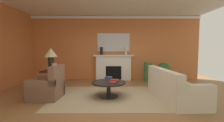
{
  "coord_description": "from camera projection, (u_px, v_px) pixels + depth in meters",
  "views": [
    {
      "loc": [
        -0.02,
        -4.24,
        1.39
      ],
      "look_at": [
        -0.02,
        0.99,
        1.0
      ],
      "focal_mm": 24.25,
      "sensor_mm": 36.0,
      "label": 1
    }
  ],
  "objects": [
    {
      "name": "area_rug",
      "position": [
        109.0,
        97.0,
        4.47
      ],
      "size": [
        3.17,
        2.37,
        0.01
      ],
      "primitive_type": "cube",
      "color": "tan",
      "rests_on": "ground_plane"
    },
    {
      "name": "vase_mantel_left",
      "position": [
        101.0,
        51.0,
        6.84
      ],
      "size": [
        0.14,
        0.14,
        0.35
      ],
      "primitive_type": "cylinder",
      "color": "black",
      "rests_on": "fireplace"
    },
    {
      "name": "side_table",
      "position": [
        51.0,
        79.0,
        5.08
      ],
      "size": [
        0.56,
        0.56,
        0.7
      ],
      "color": "black",
      "rests_on": "ground_plane"
    },
    {
      "name": "mantel_mirror",
      "position": [
        113.0,
        42.0,
        6.98
      ],
      "size": [
        1.48,
        0.04,
        0.83
      ],
      "primitive_type": "cube",
      "color": "silver"
    },
    {
      "name": "table_lamp",
      "position": [
        51.0,
        55.0,
        5.02
      ],
      "size": [
        0.44,
        0.44,
        0.75
      ],
      "color": "black",
      "rests_on": "side_table"
    },
    {
      "name": "crown_moulding",
      "position": [
        112.0,
        17.0,
        6.91
      ],
      "size": [
        8.04,
        0.08,
        0.12
      ],
      "primitive_type": "cube",
      "color": "white"
    },
    {
      "name": "vase_tall_corner",
      "position": [
        148.0,
        72.0,
        6.66
      ],
      "size": [
        0.35,
        0.35,
        0.83
      ],
      "primitive_type": "cylinder",
      "color": "#33703D",
      "rests_on": "ground_plane"
    },
    {
      "name": "vase_on_side_table",
      "position": [
        54.0,
        67.0,
        4.93
      ],
      "size": [
        0.16,
        0.16,
        0.25
      ],
      "primitive_type": "cylinder",
      "color": "beige",
      "rests_on": "side_table"
    },
    {
      "name": "fireplace",
      "position": [
        113.0,
        68.0,
        6.95
      ],
      "size": [
        1.8,
        0.35,
        1.16
      ],
      "color": "white",
      "rests_on": "ground_plane"
    },
    {
      "name": "wall_fireplace",
      "position": [
        112.0,
        48.0,
        7.09
      ],
      "size": [
        8.04,
        0.12,
        2.95
      ],
      "primitive_type": "cube",
      "color": "#CC723D",
      "rests_on": "ground_plane"
    },
    {
      "name": "ground_plane",
      "position": [
        113.0,
        98.0,
        4.33
      ],
      "size": [
        9.67,
        9.67,
        0.0
      ],
      "primitive_type": "plane",
      "color": "olive"
    },
    {
      "name": "potted_plant",
      "position": [
        163.0,
        71.0,
        6.44
      ],
      "size": [
        0.56,
        0.56,
        0.83
      ],
      "color": "#333333",
      "rests_on": "ground_plane"
    },
    {
      "name": "vase_mantel_right",
      "position": [
        126.0,
        51.0,
        6.84
      ],
      "size": [
        0.13,
        0.13,
        0.36
      ],
      "primitive_type": "cylinder",
      "color": "beige",
      "rests_on": "fireplace"
    },
    {
      "name": "coffee_table",
      "position": [
        109.0,
        86.0,
        4.44
      ],
      "size": [
        1.0,
        1.0,
        0.45
      ],
      "color": "black",
      "rests_on": "ground_plane"
    },
    {
      "name": "book_art_folio",
      "position": [
        115.0,
        80.0,
        4.43
      ],
      "size": [
        0.24,
        0.19,
        0.04
      ],
      "primitive_type": "cube",
      "rotation": [
        0.0,
        0.0,
        -0.18
      ],
      "color": "maroon",
      "rests_on": "coffee_table"
    },
    {
      "name": "armchair_near_window",
      "position": [
        48.0,
        88.0,
        4.29
      ],
      "size": [
        0.83,
        0.83,
        0.95
      ],
      "color": "brown",
      "rests_on": "ground_plane"
    },
    {
      "name": "sofa",
      "position": [
        173.0,
        88.0,
        4.3
      ],
      "size": [
        1.01,
        2.15,
        0.85
      ],
      "color": "beige",
      "rests_on": "ground_plane"
    },
    {
      "name": "book_red_cover",
      "position": [
        112.0,
        82.0,
        4.29
      ],
      "size": [
        0.23,
        0.17,
        0.03
      ],
      "primitive_type": "cube",
      "rotation": [
        0.0,
        0.0,
        -0.14
      ],
      "color": "maroon",
      "rests_on": "coffee_table"
    },
    {
      "name": "book_small_novel",
      "position": [
        109.0,
        78.0,
        4.6
      ],
      "size": [
        0.23,
        0.19,
        0.05
      ],
      "primitive_type": "cube",
      "rotation": [
        0.0,
        0.0,
        -0.08
      ],
      "color": "navy",
      "rests_on": "coffee_table"
    }
  ]
}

